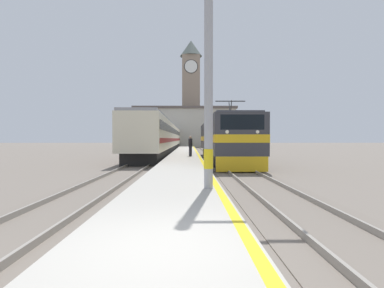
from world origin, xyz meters
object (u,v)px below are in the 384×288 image
object	(u,v)px
passenger_train	(164,137)
clock_tower	(191,90)
locomotive_train	(223,140)
catenary_mast	(211,45)
person_on_platform	(190,146)

from	to	relation	value
passenger_train	clock_tower	size ratio (longest dim) A/B	1.69
locomotive_train	clock_tower	bearing A→B (deg)	92.75
locomotive_train	clock_tower	xyz separation A→B (m)	(-2.30, 47.74, 11.86)
passenger_train	catenary_mast	bearing A→B (deg)	-82.69
locomotive_train	person_on_platform	size ratio (longest dim) A/B	10.65
locomotive_train	catenary_mast	bearing A→B (deg)	-97.74
passenger_train	clock_tower	xyz separation A→B (m)	(3.83, 32.41, 11.58)
passenger_train	person_on_platform	size ratio (longest dim) A/B	24.69
catenary_mast	clock_tower	distance (m)	64.12
passenger_train	clock_tower	bearing A→B (deg)	83.26
catenary_mast	person_on_platform	world-z (taller)	catenary_mast
catenary_mast	person_on_platform	size ratio (longest dim) A/B	5.05
person_on_platform	clock_tower	size ratio (longest dim) A/B	0.07
catenary_mast	clock_tower	size ratio (longest dim) A/B	0.34
locomotive_train	passenger_train	bearing A→B (deg)	111.80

